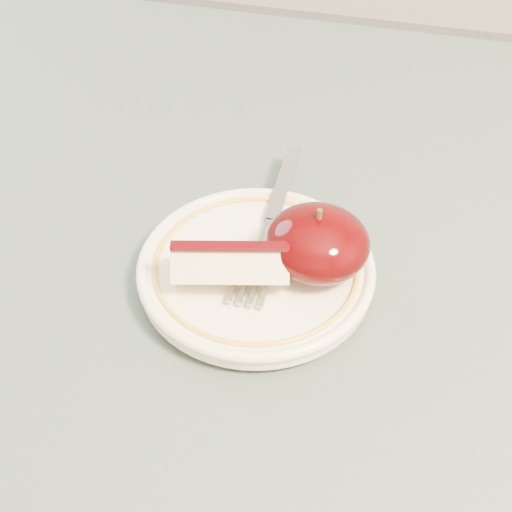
% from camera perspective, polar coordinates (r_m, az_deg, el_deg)
% --- Properties ---
extents(table, '(0.90, 0.90, 0.75)m').
position_cam_1_polar(table, '(0.64, -9.05, -6.64)').
color(table, brown).
rests_on(table, ground).
extents(plate, '(0.18, 0.18, 0.02)m').
position_cam_1_polar(plate, '(0.54, 0.00, -1.05)').
color(plate, '#F5EACE').
rests_on(plate, table).
extents(apple_half, '(0.08, 0.07, 0.06)m').
position_cam_1_polar(apple_half, '(0.53, 4.91, 1.04)').
color(apple_half, black).
rests_on(apple_half, plate).
extents(apple_wedge, '(0.09, 0.06, 0.04)m').
position_cam_1_polar(apple_wedge, '(0.52, -2.04, -0.76)').
color(apple_wedge, beige).
rests_on(apple_wedge, plate).
extents(fork, '(0.03, 0.19, 0.00)m').
position_cam_1_polar(fork, '(0.57, 1.19, 2.72)').
color(fork, gray).
rests_on(fork, plate).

